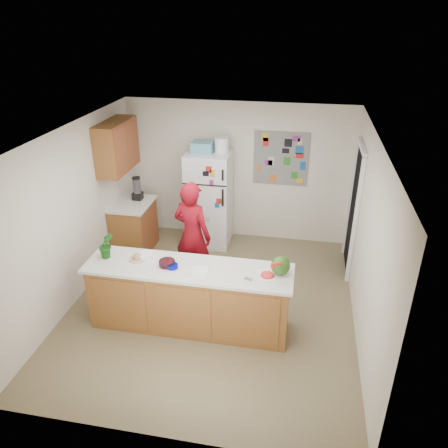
% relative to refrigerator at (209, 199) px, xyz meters
% --- Properties ---
extents(floor, '(4.00, 4.50, 0.02)m').
position_rel_refrigerator_xyz_m(floor, '(0.45, -1.88, -0.86)').
color(floor, brown).
rests_on(floor, ground).
extents(wall_back, '(4.00, 0.02, 2.50)m').
position_rel_refrigerator_xyz_m(wall_back, '(0.45, 0.38, 0.40)').
color(wall_back, beige).
rests_on(wall_back, ground).
extents(wall_left, '(0.02, 4.50, 2.50)m').
position_rel_refrigerator_xyz_m(wall_left, '(-1.56, -1.88, 0.40)').
color(wall_left, beige).
rests_on(wall_left, ground).
extents(wall_right, '(0.02, 4.50, 2.50)m').
position_rel_refrigerator_xyz_m(wall_right, '(2.46, -1.88, 0.40)').
color(wall_right, beige).
rests_on(wall_right, ground).
extents(ceiling, '(4.00, 4.50, 0.02)m').
position_rel_refrigerator_xyz_m(ceiling, '(0.45, -1.88, 1.66)').
color(ceiling, white).
rests_on(ceiling, wall_back).
extents(doorway, '(0.03, 0.85, 2.04)m').
position_rel_refrigerator_xyz_m(doorway, '(2.44, -0.43, 0.17)').
color(doorway, black).
rests_on(doorway, ground).
extents(peninsula_base, '(2.60, 0.62, 0.88)m').
position_rel_refrigerator_xyz_m(peninsula_base, '(0.25, -2.38, -0.41)').
color(peninsula_base, brown).
rests_on(peninsula_base, floor).
extents(peninsula_top, '(2.68, 0.70, 0.04)m').
position_rel_refrigerator_xyz_m(peninsula_top, '(0.25, -2.38, 0.05)').
color(peninsula_top, silver).
rests_on(peninsula_top, peninsula_base).
extents(side_counter_base, '(0.60, 0.80, 0.86)m').
position_rel_refrigerator_xyz_m(side_counter_base, '(-1.24, -0.53, -0.42)').
color(side_counter_base, brown).
rests_on(side_counter_base, floor).
extents(side_counter_top, '(0.64, 0.84, 0.04)m').
position_rel_refrigerator_xyz_m(side_counter_top, '(-1.24, -0.53, 0.03)').
color(side_counter_top, silver).
rests_on(side_counter_top, side_counter_base).
extents(upper_cabinets, '(0.35, 1.00, 0.80)m').
position_rel_refrigerator_xyz_m(upper_cabinets, '(-1.37, -0.58, 1.05)').
color(upper_cabinets, brown).
rests_on(upper_cabinets, wall_left).
extents(refrigerator, '(0.75, 0.70, 1.70)m').
position_rel_refrigerator_xyz_m(refrigerator, '(0.00, 0.00, 0.00)').
color(refrigerator, silver).
rests_on(refrigerator, floor).
extents(fridge_top_bin, '(0.35, 0.28, 0.18)m').
position_rel_refrigerator_xyz_m(fridge_top_bin, '(-0.10, 0.00, 0.94)').
color(fridge_top_bin, '#5999B2').
rests_on(fridge_top_bin, refrigerator).
extents(photo_collage, '(0.95, 0.01, 0.95)m').
position_rel_refrigerator_xyz_m(photo_collage, '(1.20, 0.36, 0.70)').
color(photo_collage, slate).
rests_on(photo_collage, wall_back).
extents(person, '(0.72, 0.59, 1.69)m').
position_rel_refrigerator_xyz_m(person, '(0.05, -1.39, -0.00)').
color(person, maroon).
rests_on(person, floor).
extents(blender_appliance, '(0.13, 0.13, 0.38)m').
position_rel_refrigerator_xyz_m(blender_appliance, '(-1.19, -0.36, 0.24)').
color(blender_appliance, black).
rests_on(blender_appliance, side_counter_top).
extents(cutting_board, '(0.43, 0.38, 0.01)m').
position_rel_refrigerator_xyz_m(cutting_board, '(1.35, -2.35, 0.08)').
color(cutting_board, white).
rests_on(cutting_board, peninsula_top).
extents(watermelon, '(0.24, 0.24, 0.24)m').
position_rel_refrigerator_xyz_m(watermelon, '(1.41, -2.33, 0.20)').
color(watermelon, '#1D4F0E').
rests_on(watermelon, cutting_board).
extents(watermelon_slice, '(0.16, 0.16, 0.02)m').
position_rel_refrigerator_xyz_m(watermelon_slice, '(1.26, -2.40, 0.09)').
color(watermelon_slice, '#D41F45').
rests_on(watermelon_slice, cutting_board).
extents(cherry_bowl, '(0.26, 0.26, 0.07)m').
position_rel_refrigerator_xyz_m(cherry_bowl, '(-0.03, -2.39, 0.11)').
color(cherry_bowl, black).
rests_on(cherry_bowl, peninsula_top).
extents(white_bowl, '(0.26, 0.26, 0.06)m').
position_rel_refrigerator_xyz_m(white_bowl, '(-0.37, -2.25, 0.10)').
color(white_bowl, silver).
rests_on(white_bowl, peninsula_top).
extents(cobalt_bowl, '(0.17, 0.17, 0.05)m').
position_rel_refrigerator_xyz_m(cobalt_bowl, '(0.06, -2.43, 0.10)').
color(cobalt_bowl, '#010B6C').
rests_on(cobalt_bowl, peninsula_top).
extents(plate, '(0.28, 0.28, 0.02)m').
position_rel_refrigerator_xyz_m(plate, '(-0.45, -2.31, 0.08)').
color(plate, beige).
rests_on(plate, peninsula_top).
extents(paper_towel, '(0.22, 0.20, 0.02)m').
position_rel_refrigerator_xyz_m(paper_towel, '(0.42, -2.43, 0.08)').
color(paper_towel, white).
rests_on(paper_towel, peninsula_top).
extents(keys, '(0.11, 0.08, 0.01)m').
position_rel_refrigerator_xyz_m(keys, '(1.04, -2.51, 0.08)').
color(keys, gray).
rests_on(keys, peninsula_top).
extents(potted_plant, '(0.26, 0.25, 0.37)m').
position_rel_refrigerator_xyz_m(potted_plant, '(-0.86, -2.33, 0.25)').
color(potted_plant, '#0F3B13').
rests_on(potted_plant, peninsula_top).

